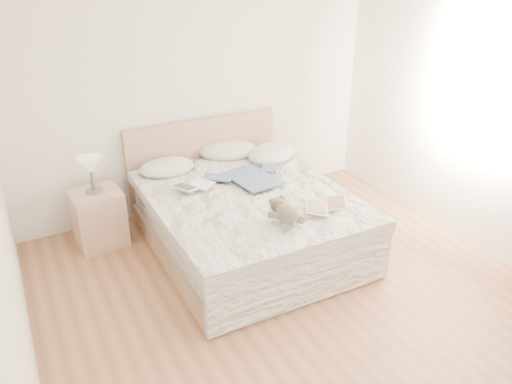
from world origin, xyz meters
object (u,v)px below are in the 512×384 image
(photo_book, at_px, (193,186))
(childrens_book, at_px, (326,206))
(bed, at_px, (244,217))
(teddy_bear, at_px, (287,220))
(nightstand, at_px, (99,218))
(table_lamp, at_px, (90,167))

(photo_book, distance_m, childrens_book, 1.26)
(bed, height_order, childrens_book, bed)
(photo_book, bearing_deg, bed, -57.18)
(childrens_book, xyz_separation_m, teddy_bear, (-0.45, -0.08, 0.02))
(childrens_book, bearing_deg, nightstand, 173.79)
(photo_book, bearing_deg, teddy_bear, -96.15)
(bed, xyz_separation_m, table_lamp, (-1.24, 0.68, 0.51))
(nightstand, height_order, childrens_book, childrens_book)
(table_lamp, bearing_deg, teddy_bear, -49.23)
(nightstand, xyz_separation_m, table_lamp, (-0.00, 0.01, 0.53))
(bed, xyz_separation_m, photo_book, (-0.42, 0.22, 0.32))
(nightstand, xyz_separation_m, teddy_bear, (1.25, -1.44, 0.37))
(bed, distance_m, childrens_book, 0.88)
(bed, relative_size, table_lamp, 6.09)
(photo_book, bearing_deg, nightstand, 121.83)
(nightstand, distance_m, teddy_bear, 1.94)
(nightstand, bearing_deg, bed, -28.35)
(nightstand, distance_m, childrens_book, 2.19)
(nightstand, xyz_separation_m, childrens_book, (1.69, -1.35, 0.35))
(nightstand, relative_size, teddy_bear, 1.86)
(table_lamp, bearing_deg, bed, -28.72)
(nightstand, height_order, table_lamp, table_lamp)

